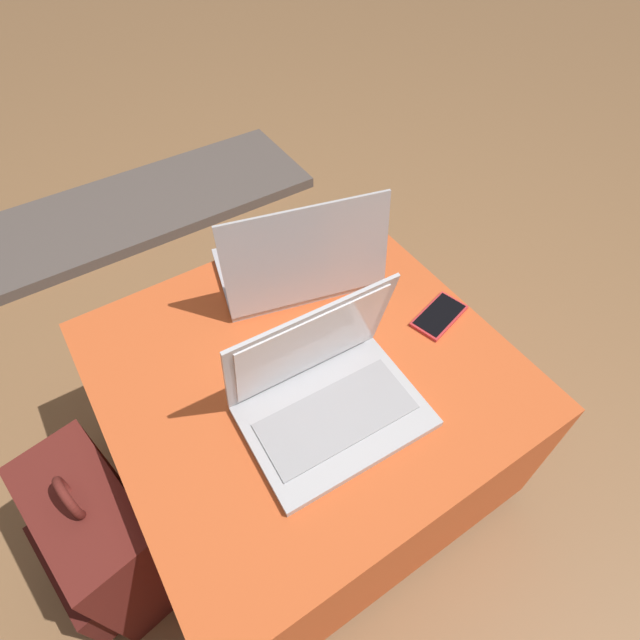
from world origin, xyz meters
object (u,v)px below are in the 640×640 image
cell_phone (439,316)px  backpack (104,539)px  laptop_near (326,392)px  laptop_far (299,263)px

cell_phone → backpack: cell_phone is taller
laptop_near → backpack: size_ratio=0.76×
backpack → laptop_far: bearing=98.1°
laptop_near → cell_phone: 0.35m
cell_phone → backpack: bearing=70.3°
laptop_near → cell_phone: bearing=11.0°
laptop_far → cell_phone: size_ratio=2.83×
cell_phone → laptop_far: bearing=21.1°
laptop_near → cell_phone: laptop_near is taller
laptop_near → backpack: 0.61m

